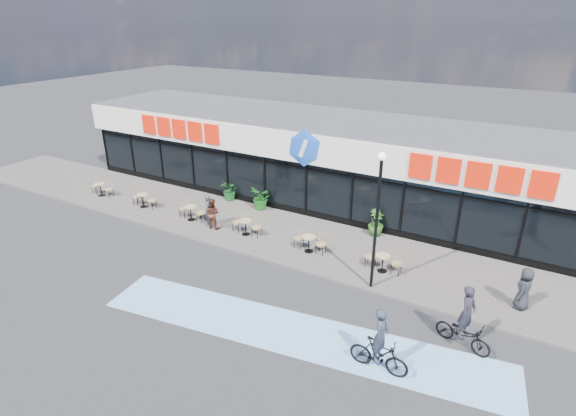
{
  "coord_description": "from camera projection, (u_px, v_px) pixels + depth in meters",
  "views": [
    {
      "loc": [
        9.78,
        -12.14,
        9.84
      ],
      "look_at": [
        0.91,
        3.5,
        2.02
      ],
      "focal_mm": 28.0,
      "sensor_mm": 36.0,
      "label": 1
    }
  ],
  "objects": [
    {
      "name": "ground",
      "position": [
        225.0,
        280.0,
        18.03
      ],
      "size": [
        120.0,
        120.0,
        0.0
      ],
      "primitive_type": "plane",
      "color": "#28282B",
      "rests_on": "ground"
    },
    {
      "name": "sidewalk",
      "position": [
        282.0,
        235.0,
        21.6
      ],
      "size": [
        44.0,
        5.0,
        0.1
      ],
      "primitive_type": "cube",
      "color": "#5C5652",
      "rests_on": "ground"
    },
    {
      "name": "bike_lane",
      "position": [
        295.0,
        333.0,
        15.02
      ],
      "size": [
        14.17,
        4.13,
        0.01
      ],
      "primitive_type": "cube",
      "rotation": [
        0.0,
        0.0,
        0.14
      ],
      "color": "#7AB1E7",
      "rests_on": "ground"
    },
    {
      "name": "building",
      "position": [
        331.0,
        160.0,
        25.02
      ],
      "size": [
        30.6,
        6.57,
        4.75
      ],
      "color": "black",
      "rests_on": "ground"
    },
    {
      "name": "lamp_post",
      "position": [
        377.0,
        211.0,
        16.16
      ],
      "size": [
        0.28,
        0.28,
        5.39
      ],
      "color": "black",
      "rests_on": "sidewalk"
    },
    {
      "name": "bistro_set_0",
      "position": [
        102.0,
        188.0,
        25.98
      ],
      "size": [
        1.54,
        0.62,
        0.9
      ],
      "color": "tan",
      "rests_on": "sidewalk"
    },
    {
      "name": "bistro_set_1",
      "position": [
        144.0,
        199.0,
        24.45
      ],
      "size": [
        1.54,
        0.62,
        0.9
      ],
      "color": "tan",
      "rests_on": "sidewalk"
    },
    {
      "name": "bistro_set_2",
      "position": [
        192.0,
        211.0,
        22.92
      ],
      "size": [
        1.54,
        0.62,
        0.9
      ],
      "color": "tan",
      "rests_on": "sidewalk"
    },
    {
      "name": "bistro_set_3",
      "position": [
        247.0,
        225.0,
        21.39
      ],
      "size": [
        1.54,
        0.62,
        0.9
      ],
      "color": "tan",
      "rests_on": "sidewalk"
    },
    {
      "name": "bistro_set_4",
      "position": [
        310.0,
        241.0,
        19.87
      ],
      "size": [
        1.54,
        0.62,
        0.9
      ],
      "color": "tan",
      "rests_on": "sidewalk"
    },
    {
      "name": "bistro_set_5",
      "position": [
        383.0,
        260.0,
        18.34
      ],
      "size": [
        1.54,
        0.62,
        0.9
      ],
      "color": "tan",
      "rests_on": "sidewalk"
    },
    {
      "name": "potted_plant_left",
      "position": [
        230.0,
        190.0,
        25.24
      ],
      "size": [
        1.23,
        1.12,
        1.17
      ],
      "primitive_type": "imported",
      "rotation": [
        0.0,
        0.0,
        6.07
      ],
      "color": "#175320",
      "rests_on": "sidewalk"
    },
    {
      "name": "potted_plant_mid",
      "position": [
        261.0,
        198.0,
        24.01
      ],
      "size": [
        1.56,
        1.54,
        1.31
      ],
      "primitive_type": "imported",
      "rotation": [
        0.0,
        0.0,
        5.59
      ],
      "color": "#1A5C1C",
      "rests_on": "sidewalk"
    },
    {
      "name": "potted_plant_right",
      "position": [
        376.0,
        223.0,
        21.2
      ],
      "size": [
        0.91,
        0.91,
        1.29
      ],
      "primitive_type": "imported",
      "rotation": [
        0.0,
        0.0,
        1.26
      ],
      "color": "#234E16",
      "rests_on": "sidewalk"
    },
    {
      "name": "patron_left",
      "position": [
        209.0,
        210.0,
        22.13
      ],
      "size": [
        0.7,
        0.59,
        1.64
      ],
      "primitive_type": "imported",
      "rotation": [
        0.0,
        0.0,
        2.75
      ],
      "color": "#2F3F49",
      "rests_on": "sidewalk"
    },
    {
      "name": "patron_right",
      "position": [
        212.0,
        213.0,
        21.84
      ],
      "size": [
        0.82,
        0.68,
        1.57
      ],
      "primitive_type": "imported",
      "rotation": [
        0.0,
        0.0,
        3.25
      ],
      "color": "#4C271B",
      "rests_on": "sidewalk"
    },
    {
      "name": "pedestrian_a",
      "position": [
        524.0,
        289.0,
        15.83
      ],
      "size": [
        0.64,
        0.87,
        1.62
      ],
      "primitive_type": "imported",
      "rotation": [
        0.0,
        0.0,
        -1.74
      ],
      "color": "#212229",
      "rests_on": "sidewalk"
    },
    {
      "name": "cyclist_a",
      "position": [
        379.0,
        349.0,
        13.17
      ],
      "size": [
        1.83,
        0.63,
        2.16
      ],
      "color": "black",
      "rests_on": "ground"
    },
    {
      "name": "cyclist_b",
      "position": [
        464.0,
        328.0,
        14.13
      ],
      "size": [
        1.95,
        1.16,
        2.24
      ],
      "color": "black",
      "rests_on": "ground"
    }
  ]
}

